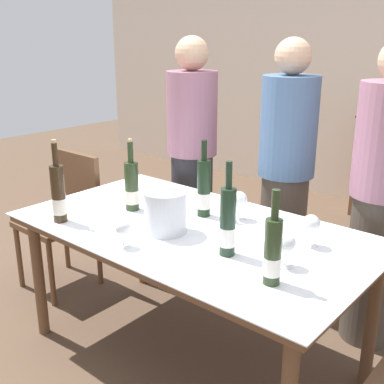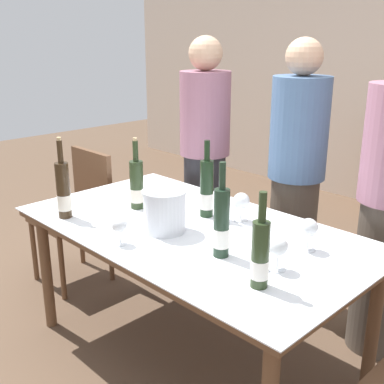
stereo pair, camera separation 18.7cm
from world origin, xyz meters
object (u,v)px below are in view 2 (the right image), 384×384
at_px(chair_left_end, 80,207).
at_px(wine_bottle_4, 260,255).
at_px(ice_bucket, 165,210).
at_px(person_host, 205,161).
at_px(wine_glass_1, 119,226).
at_px(wine_glass_2, 278,247).
at_px(wine_bottle_3, 207,190).
at_px(dining_table, 192,240).
at_px(wine_bottle_2, 63,191).
at_px(wine_glass_3, 241,202).
at_px(person_guest_left, 296,180).
at_px(wine_bottle_1, 137,185).
at_px(wine_glass_0, 308,229).
at_px(wine_bottle_0, 221,224).

bearing_deg(chair_left_end, wine_bottle_4, -9.96).
height_order(ice_bucket, person_host, person_host).
height_order(wine_glass_1, wine_glass_2, wine_glass_2).
distance_m(wine_bottle_3, wine_glass_2, 0.65).
bearing_deg(dining_table, person_host, 130.55).
xyz_separation_m(dining_table, chair_left_end, (-1.16, 0.08, -0.15)).
xyz_separation_m(wine_bottle_2, wine_glass_3, (0.66, 0.60, -0.04)).
relative_size(dining_table, wine_bottle_4, 4.72).
distance_m(wine_bottle_3, wine_bottle_4, 0.75).
distance_m(wine_bottle_3, chair_left_end, 1.16).
xyz_separation_m(wine_glass_2, person_guest_left, (-0.52, 0.89, -0.02)).
bearing_deg(wine_bottle_1, ice_bucket, -17.25).
height_order(wine_glass_0, person_host, person_host).
bearing_deg(wine_glass_3, person_host, 145.77).
relative_size(ice_bucket, wine_glass_3, 1.44).
xyz_separation_m(ice_bucket, wine_glass_0, (0.59, 0.30, -0.01)).
bearing_deg(wine_bottle_1, wine_glass_2, -3.31).
bearing_deg(person_guest_left, wine_glass_2, -59.91).
bearing_deg(chair_left_end, person_host, 51.40).
bearing_deg(wine_bottle_4, person_guest_left, 117.65).
bearing_deg(ice_bucket, wine_bottle_2, -153.85).
relative_size(wine_bottle_2, wine_glass_2, 2.93).
xyz_separation_m(wine_bottle_4, chair_left_end, (-1.74, 0.31, -0.34)).
relative_size(wine_glass_2, person_host, 0.09).
distance_m(wine_bottle_4, wine_glass_3, 0.66).
height_order(wine_bottle_0, wine_bottle_4, wine_bottle_0).
distance_m(wine_glass_3, person_host, 0.90).
bearing_deg(dining_table, wine_glass_0, 18.28).
xyz_separation_m(wine_glass_1, chair_left_end, (-1.08, 0.45, -0.30)).
height_order(dining_table, wine_glass_2, wine_glass_2).
xyz_separation_m(wine_bottle_1, person_guest_left, (0.44, 0.84, -0.05)).
xyz_separation_m(wine_bottle_1, wine_glass_3, (0.51, 0.25, -0.03)).
height_order(ice_bucket, person_guest_left, person_guest_left).
distance_m(wine_bottle_0, wine_bottle_4, 0.29).
height_order(wine_glass_3, chair_left_end, chair_left_end).
height_order(ice_bucket, wine_glass_2, ice_bucket).
relative_size(wine_bottle_1, wine_glass_3, 2.63).
distance_m(wine_bottle_1, wine_bottle_3, 0.39).
height_order(wine_bottle_3, wine_glass_3, wine_bottle_3).
height_order(wine_glass_0, chair_left_end, chair_left_end).
bearing_deg(dining_table, chair_left_end, 175.95).
bearing_deg(wine_bottle_4, wine_glass_3, 135.80).
distance_m(wine_bottle_2, wine_glass_2, 1.14).
bearing_deg(dining_table, wine_bottle_4, -21.07).
relative_size(wine_bottle_0, person_host, 0.25).
bearing_deg(wine_glass_2, wine_bottle_3, 159.15).
bearing_deg(person_guest_left, chair_left_end, -148.23).
bearing_deg(ice_bucket, person_guest_left, 84.38).
height_order(wine_bottle_2, wine_bottle_4, wine_bottle_2).
bearing_deg(wine_bottle_2, wine_bottle_0, 15.09).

